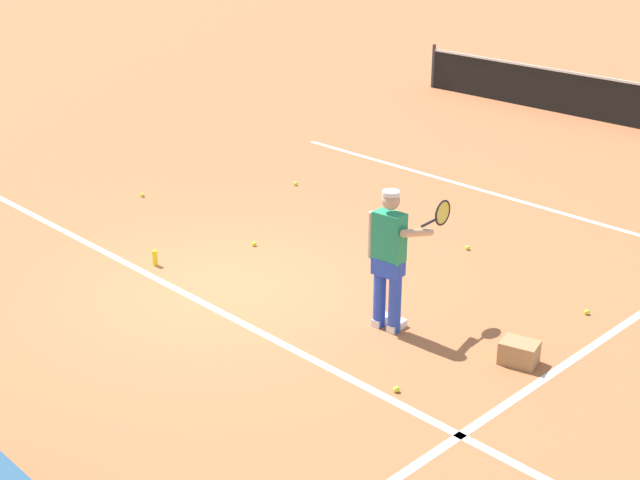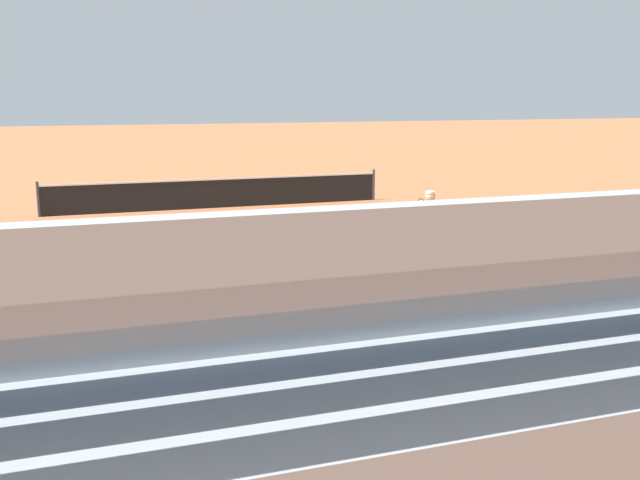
# 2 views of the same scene
# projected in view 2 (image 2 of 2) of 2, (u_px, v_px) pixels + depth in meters

# --- Properties ---
(ground_plane) EXTENTS (160.00, 160.00, 0.00)m
(ground_plane) POSITION_uv_depth(u_px,v_px,m) (342.00, 290.00, 14.17)
(ground_plane) COLOR #B7663D
(court_baseline_white) EXTENTS (12.00, 0.10, 0.01)m
(court_baseline_white) POSITION_uv_depth(u_px,v_px,m) (352.00, 296.00, 13.71)
(court_baseline_white) COLOR white
(court_baseline_white) RESTS_ON ground
(court_sideline_white) EXTENTS (0.10, 12.00, 0.01)m
(court_sideline_white) POSITION_uv_depth(u_px,v_px,m) (434.00, 238.00, 19.22)
(court_sideline_white) COLOR white
(court_sideline_white) RESTS_ON ground
(court_service_line_white) EXTENTS (8.22, 0.10, 0.01)m
(court_service_line_white) POSITION_uv_depth(u_px,v_px,m) (264.00, 238.00, 19.26)
(court_service_line_white) COLOR white
(court_service_line_white) RESTS_ON ground
(back_wall_sponsor_board) EXTENTS (21.39, 0.25, 1.10)m
(back_wall_sponsor_board) POSITION_uv_depth(u_px,v_px,m) (464.00, 331.00, 9.94)
(back_wall_sponsor_board) COLOR navy
(back_wall_sponsor_board) RESTS_ON ground
(bleacher_stand) EXTENTS (20.32, 3.20, 3.40)m
(bleacher_stand) POSITION_uv_depth(u_px,v_px,m) (574.00, 375.00, 7.84)
(bleacher_stand) COLOR #9EA3A8
(bleacher_stand) RESTS_ON ground
(tennis_player) EXTENTS (0.59, 1.02, 1.71)m
(tennis_player) POSITION_uv_depth(u_px,v_px,m) (429.00, 231.00, 15.33)
(tennis_player) COLOR blue
(tennis_player) RESTS_ON ground
(ball_box_cardboard) EXTENTS (0.47, 0.40, 0.26)m
(ball_box_cardboard) POSITION_uv_depth(u_px,v_px,m) (483.00, 258.00, 16.35)
(ball_box_cardboard) COLOR #A87F51
(ball_box_cardboard) RESTS_ON ground
(tennis_ball_near_player) EXTENTS (0.07, 0.07, 0.07)m
(tennis_ball_near_player) POSITION_uv_depth(u_px,v_px,m) (186.00, 260.00, 16.55)
(tennis_ball_near_player) COLOR #CCE533
(tennis_ball_near_player) RESTS_ON ground
(tennis_ball_by_box) EXTENTS (0.07, 0.07, 0.07)m
(tennis_ball_by_box) POSITION_uv_depth(u_px,v_px,m) (444.00, 248.00, 17.81)
(tennis_ball_by_box) COLOR #CCE533
(tennis_ball_by_box) RESTS_ON ground
(tennis_ball_toward_net) EXTENTS (0.07, 0.07, 0.07)m
(tennis_ball_toward_net) POSITION_uv_depth(u_px,v_px,m) (496.00, 279.00, 14.89)
(tennis_ball_toward_net) COLOR #CCE533
(tennis_ball_toward_net) RESTS_ON ground
(tennis_ball_stray_back) EXTENTS (0.07, 0.07, 0.07)m
(tennis_ball_stray_back) POSITION_uv_depth(u_px,v_px,m) (282.00, 278.00, 14.96)
(tennis_ball_stray_back) COLOR #CCE533
(tennis_ball_stray_back) RESTS_ON ground
(tennis_ball_midcourt) EXTENTS (0.07, 0.07, 0.07)m
(tennis_ball_midcourt) POSITION_uv_depth(u_px,v_px,m) (348.00, 250.00, 17.63)
(tennis_ball_midcourt) COLOR #CCE533
(tennis_ball_midcourt) RESTS_ON ground
(tennis_ball_on_baseline) EXTENTS (0.07, 0.07, 0.07)m
(tennis_ball_on_baseline) POSITION_uv_depth(u_px,v_px,m) (133.00, 290.00, 14.06)
(tennis_ball_on_baseline) COLOR #CCE533
(tennis_ball_on_baseline) RESTS_ON ground
(water_bottle) EXTENTS (0.07, 0.07, 0.22)m
(water_bottle) POSITION_uv_depth(u_px,v_px,m) (282.00, 293.00, 13.50)
(water_bottle) COLOR yellow
(water_bottle) RESTS_ON ground
(tennis_net) EXTENTS (11.09, 0.09, 1.07)m
(tennis_net) POSITION_uv_depth(u_px,v_px,m) (218.00, 193.00, 24.31)
(tennis_net) COLOR #33383D
(tennis_net) RESTS_ON ground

